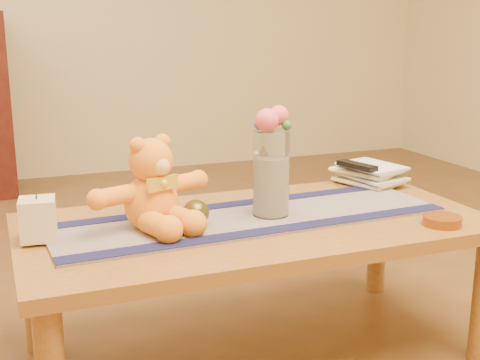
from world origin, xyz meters
name	(u,v)px	position (x,y,z in m)	size (l,w,h in m)	color
floor	(255,355)	(0.00, 0.00, 0.00)	(5.50, 5.50, 0.00)	#583619
coffee_table_top	(255,226)	(0.00, 0.00, 0.43)	(1.40, 0.70, 0.04)	brown
table_leg_bl	(34,291)	(-0.64, 0.29, 0.21)	(0.07, 0.07, 0.41)	brown
table_leg_br	(377,241)	(0.64, 0.29, 0.21)	(0.07, 0.07, 0.41)	brown
persian_runner	(250,218)	(-0.01, 0.02, 0.45)	(1.20, 0.35, 0.01)	#1A214B
runner_border_near	(272,230)	(0.00, -0.13, 0.46)	(1.20, 0.06, 0.00)	#13143A
runner_border_far	(231,204)	(-0.02, 0.16, 0.46)	(1.20, 0.06, 0.00)	#13143A
teddy_bear	(151,184)	(-0.31, 0.04, 0.58)	(0.37, 0.30, 0.25)	orange
pillar_candle	(38,219)	(-0.62, 0.04, 0.51)	(0.09, 0.09, 0.11)	beige
candle_wick	(36,197)	(-0.62, 0.04, 0.58)	(0.00, 0.00, 0.01)	black
glass_vase	(271,174)	(0.06, 0.01, 0.59)	(0.11, 0.11, 0.26)	silver
potpourri_fill	(271,186)	(0.06, 0.01, 0.55)	(0.09, 0.09, 0.18)	beige
rose_left	(267,120)	(0.04, 0.00, 0.75)	(0.07, 0.07, 0.07)	#F05465
rose_right	(279,115)	(0.08, 0.02, 0.76)	(0.06, 0.06, 0.06)	#F05465
blue_flower_back	(270,120)	(0.07, 0.05, 0.75)	(0.04, 0.04, 0.04)	#545EB7
blue_flower_side	(260,124)	(0.03, 0.03, 0.74)	(0.04, 0.04, 0.04)	#545EB7
leaf_sprig	(287,125)	(0.10, -0.01, 0.74)	(0.03, 0.03, 0.03)	#33662D
bronze_ball	(196,213)	(-0.19, -0.01, 0.50)	(0.08, 0.08, 0.08)	#443C16
book_bottom	(354,185)	(0.48, 0.23, 0.46)	(0.17, 0.22, 0.02)	#F1E7BA
book_lower	(356,180)	(0.49, 0.22, 0.48)	(0.16, 0.22, 0.02)	#F1E7BA
book_upper	(353,175)	(0.48, 0.23, 0.50)	(0.17, 0.22, 0.02)	#F1E7BA
book_top	(356,170)	(0.49, 0.23, 0.52)	(0.16, 0.22, 0.02)	#F1E7BA
tv_remote	(357,166)	(0.49, 0.22, 0.54)	(0.04, 0.16, 0.02)	black
amber_dish	(442,221)	(0.49, -0.25, 0.46)	(0.11, 0.11, 0.03)	#BF5914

